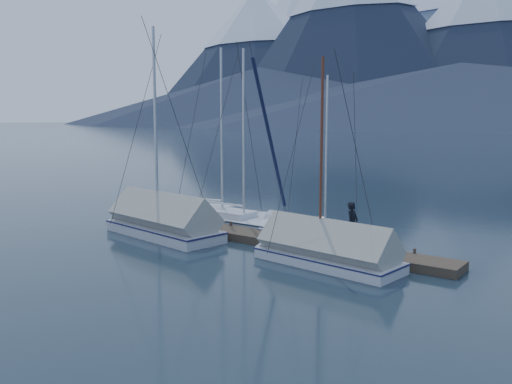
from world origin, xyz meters
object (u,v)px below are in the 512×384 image
sailboat_open_left (231,219)px  sailboat_covered_near (317,252)px  sailboat_open_right (334,235)px  sailboat_open_mid (252,225)px  sailboat_covered_far (156,224)px  person (352,224)px

sailboat_open_left → sailboat_covered_near: bearing=-29.5°
sailboat_covered_near → sailboat_open_right: bearing=109.7°
sailboat_open_mid → sailboat_covered_far: size_ratio=0.92×
sailboat_covered_near → sailboat_open_left: bearing=150.5°
sailboat_covered_far → person: size_ratio=5.89×
sailboat_open_mid → sailboat_covered_near: (5.78, -3.62, 0.25)m
sailboat_open_mid → sailboat_open_right: bearing=7.2°
sailboat_open_left → sailboat_covered_far: 4.54m
sailboat_covered_near → person: (0.42, 2.09, 0.80)m
sailboat_open_mid → sailboat_open_right: size_ratio=1.19×
sailboat_covered_near → sailboat_covered_far: sailboat_covered_far is taller
sailboat_covered_near → sailboat_open_mid: bearing=147.9°
sailboat_open_left → person: 8.45m
sailboat_open_left → sailboat_covered_far: bearing=-102.5°
person → sailboat_open_mid: bearing=75.9°
sailboat_open_left → sailboat_open_mid: size_ratio=1.03×
sailboat_open_left → person: sailboat_open_left is taller
sailboat_open_mid → sailboat_open_right: (4.28, 0.54, -0.03)m
sailboat_covered_far → sailboat_open_left: bearing=77.5°
sailboat_covered_near → sailboat_covered_far: bearing=-179.4°
sailboat_open_right → sailboat_open_mid: bearing=-172.8°
sailboat_open_mid → sailboat_covered_far: 4.70m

